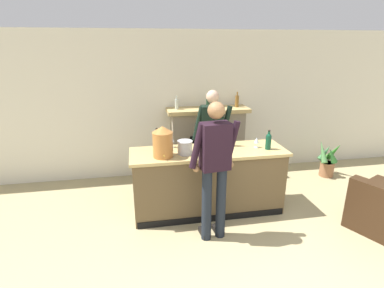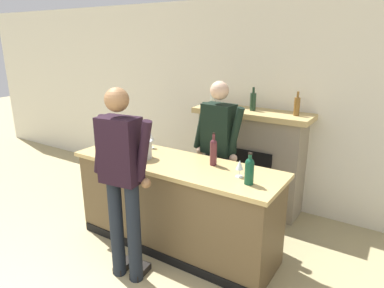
# 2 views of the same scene
# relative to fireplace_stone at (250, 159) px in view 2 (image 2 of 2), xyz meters

# --- Properties ---
(wall_back_panel) EXTENTS (12.00, 0.07, 2.75)m
(wall_back_panel) POSITION_rel_fireplace_stone_xyz_m (-0.04, 0.26, 0.69)
(wall_back_panel) COLOR silver
(wall_back_panel) RESTS_ON ground_plane
(bar_counter) EXTENTS (2.31, 0.72, 1.00)m
(bar_counter) POSITION_rel_fireplace_stone_xyz_m (-0.29, -1.33, -0.19)
(bar_counter) COLOR brown
(bar_counter) RESTS_ON ground_plane
(fireplace_stone) EXTENTS (1.53, 0.52, 1.65)m
(fireplace_stone) POSITION_rel_fireplace_stone_xyz_m (0.00, 0.00, 0.00)
(fireplace_stone) COLOR gray
(fireplace_stone) RESTS_ON ground_plane
(person_customer) EXTENTS (0.66, 0.34, 1.86)m
(person_customer) POSITION_rel_fireplace_stone_xyz_m (-0.38, -2.02, 0.35)
(person_customer) COLOR black
(person_customer) RESTS_ON ground_plane
(person_bartender) EXTENTS (0.66, 0.33, 1.80)m
(person_bartender) POSITION_rel_fireplace_stone_xyz_m (-0.10, -0.74, 0.31)
(person_bartender) COLOR black
(person_bartender) RESTS_ON ground_plane
(copper_dispenser) EXTENTS (0.29, 0.32, 0.44)m
(copper_dispenser) POSITION_rel_fireplace_stone_xyz_m (-0.98, -1.46, 0.53)
(copper_dispenser) COLOR #B97436
(copper_dispenser) RESTS_ON bar_counter
(ice_bucket_steel) EXTENTS (0.22, 0.22, 0.20)m
(ice_bucket_steel) POSITION_rel_fireplace_stone_xyz_m (-0.66, -1.41, 0.41)
(ice_bucket_steel) COLOR silver
(ice_bucket_steel) RESTS_ON bar_counter
(wine_bottle_burgundy_dark) EXTENTS (0.07, 0.07, 0.32)m
(wine_bottle_burgundy_dark) POSITION_rel_fireplace_stone_xyz_m (-1.03, -1.12, 0.45)
(wine_bottle_burgundy_dark) COLOR brown
(wine_bottle_burgundy_dark) RESTS_ON bar_counter
(wine_bottle_riesling_slim) EXTENTS (0.08, 0.08, 0.29)m
(wine_bottle_riesling_slim) POSITION_rel_fireplace_stone_xyz_m (0.59, -1.43, 0.44)
(wine_bottle_riesling_slim) COLOR #10422C
(wine_bottle_riesling_slim) RESTS_ON bar_counter
(wine_bottle_port_short) EXTENTS (0.07, 0.07, 0.34)m
(wine_bottle_port_short) POSITION_rel_fireplace_stone_xyz_m (0.09, -1.18, 0.46)
(wine_bottle_port_short) COLOR #51232A
(wine_bottle_port_short) RESTS_ON bar_counter
(wine_glass_near_bucket) EXTENTS (0.07, 0.07, 0.18)m
(wine_glass_near_bucket) POSITION_rel_fireplace_stone_xyz_m (-0.81, -1.08, 0.44)
(wine_glass_near_bucket) COLOR silver
(wine_glass_near_bucket) RESTS_ON bar_counter
(wine_glass_back_row) EXTENTS (0.07, 0.07, 0.16)m
(wine_glass_back_row) POSITION_rel_fireplace_stone_xyz_m (0.45, -1.33, 0.42)
(wine_glass_back_row) COLOR silver
(wine_glass_back_row) RESTS_ON bar_counter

